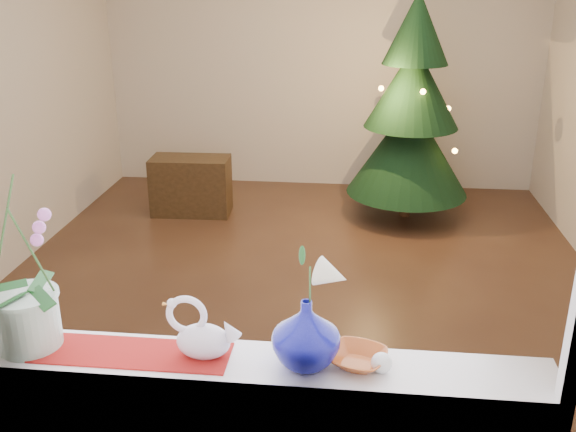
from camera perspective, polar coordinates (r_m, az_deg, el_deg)
name	(u,v)px	position (r m, az deg, el deg)	size (l,w,h in m)	color
ground	(299,286)	(4.80, 0.95, -6.26)	(5.00, 5.00, 0.00)	#3B2218
wall_back	(322,59)	(6.81, 3.01, 13.80)	(4.50, 0.10, 2.70)	beige
wall_front	(226,264)	(1.98, -5.54, -4.28)	(4.50, 0.10, 2.70)	beige
windowsill	(238,365)	(2.31, -4.49, -13.05)	(2.20, 0.26, 0.04)	white
window_frame	(224,151)	(1.89, -5.73, 5.78)	(2.22, 0.06, 1.60)	white
runner	(132,353)	(2.39, -13.69, -11.73)	(0.70, 0.20, 0.01)	maroon
orchid_pot	(18,258)	(2.39, -22.89, -3.45)	(0.24, 0.24, 0.70)	white
swan	(203,329)	(2.27, -7.59, -9.91)	(0.26, 0.12, 0.22)	silver
blue_vase	(306,329)	(2.20, 1.62, -9.97)	(0.27, 0.27, 0.28)	#080A65
lily	(307,262)	(2.08, 1.69, -4.13)	(0.16, 0.09, 0.21)	silver
paperweight	(382,363)	(2.24, 8.31, -12.78)	(0.07, 0.07, 0.07)	silver
amber_dish	(357,359)	(2.27, 6.18, -12.55)	(0.17, 0.17, 0.04)	#A64A1C
xmas_tree	(411,109)	(5.98, 10.92, 9.31)	(1.12, 1.12, 2.05)	black
side_table	(191,186)	(6.20, -8.61, 2.68)	(0.74, 0.37, 0.55)	black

